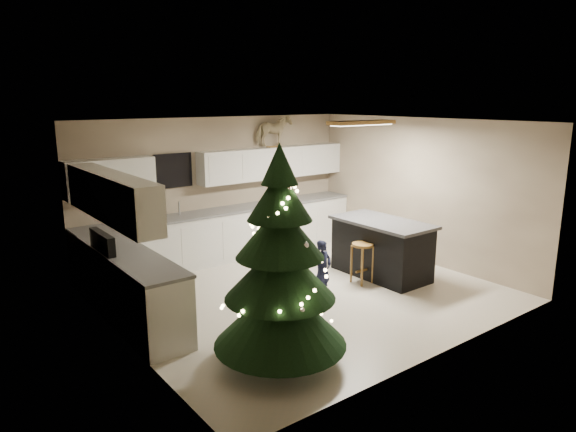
{
  "coord_description": "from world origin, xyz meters",
  "views": [
    {
      "loc": [
        -4.69,
        -5.8,
        2.93
      ],
      "look_at": [
        0.0,
        0.35,
        1.15
      ],
      "focal_mm": 32.0,
      "sensor_mm": 36.0,
      "label": 1
    }
  ],
  "objects_px": {
    "bar_stool": "(362,253)",
    "toddler": "(323,269)",
    "island": "(381,248)",
    "christmas_tree": "(280,276)",
    "rocking_horse": "(274,131)"
  },
  "relations": [
    {
      "from": "christmas_tree",
      "to": "bar_stool",
      "type": "bearing_deg",
      "value": 25.96
    },
    {
      "from": "toddler",
      "to": "christmas_tree",
      "type": "bearing_deg",
      "value": -155.95
    },
    {
      "from": "bar_stool",
      "to": "island",
      "type": "bearing_deg",
      "value": 7.06
    },
    {
      "from": "bar_stool",
      "to": "christmas_tree",
      "type": "bearing_deg",
      "value": -154.04
    },
    {
      "from": "island",
      "to": "toddler",
      "type": "bearing_deg",
      "value": -173.76
    },
    {
      "from": "bar_stool",
      "to": "rocking_horse",
      "type": "distance_m",
      "value": 3.15
    },
    {
      "from": "island",
      "to": "rocking_horse",
      "type": "relative_size",
      "value": 2.4
    },
    {
      "from": "christmas_tree",
      "to": "toddler",
      "type": "bearing_deg",
      "value": 35.09
    },
    {
      "from": "toddler",
      "to": "rocking_horse",
      "type": "relative_size",
      "value": 1.25
    },
    {
      "from": "christmas_tree",
      "to": "island",
      "type": "bearing_deg",
      "value": 23.1
    },
    {
      "from": "christmas_tree",
      "to": "rocking_horse",
      "type": "height_order",
      "value": "rocking_horse"
    },
    {
      "from": "island",
      "to": "christmas_tree",
      "type": "height_order",
      "value": "christmas_tree"
    },
    {
      "from": "island",
      "to": "rocking_horse",
      "type": "xyz_separation_m",
      "value": [
        -0.41,
        2.51,
        1.84
      ]
    },
    {
      "from": "christmas_tree",
      "to": "toddler",
      "type": "height_order",
      "value": "christmas_tree"
    },
    {
      "from": "bar_stool",
      "to": "toddler",
      "type": "distance_m",
      "value": 0.93
    }
  ]
}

